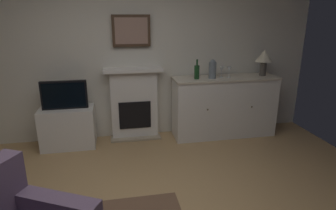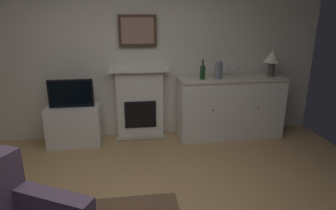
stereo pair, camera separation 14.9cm
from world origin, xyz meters
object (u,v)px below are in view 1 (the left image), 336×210
sideboard_cabinet (224,106)px  wine_glass_center (229,70)px  vase_decorative (213,69)px  fireplace_unit (134,104)px  table_lamp (264,58)px  tv_cabinet (68,127)px  framed_picture (131,31)px  tv_set (64,95)px  wine_bottle (197,72)px  wine_glass_left (222,69)px

sideboard_cabinet → wine_glass_center: bearing=-51.8°
vase_decorative → sideboard_cabinet: bearing=11.9°
fireplace_unit → wine_glass_center: wine_glass_center is taller
table_lamp → tv_cabinet: bearing=179.7°
framed_picture → tv_set: 1.31m
sideboard_cabinet → tv_cabinet: bearing=179.6°
wine_glass_center → table_lamp: bearing=3.9°
tv_cabinet → vase_decorative: bearing=-1.7°
sideboard_cabinet → tv_set: (-2.37, -0.01, 0.31)m
framed_picture → wine_bottle: bearing=-16.1°
wine_glass_center → tv_cabinet: wine_glass_center is taller
wine_glass_left → vase_decorative: 0.17m
tv_cabinet → wine_glass_left: bearing=-0.5°
framed_picture → wine_bottle: size_ratio=1.90×
wine_glass_left → vase_decorative: vase_decorative is taller
wine_glass_left → tv_cabinet: (-2.29, 0.02, -0.77)m
fireplace_unit → table_lamp: 2.12m
vase_decorative → wine_bottle: bearing=178.3°
wine_glass_center → vase_decorative: bearing=-177.6°
vase_decorative → wine_glass_center: bearing=2.4°
vase_decorative → tv_set: size_ratio=0.45×
wine_bottle → tv_cabinet: wine_bottle is taller
table_lamp → wine_glass_left: (-0.68, -0.01, -0.16)m
framed_picture → tv_set: bearing=-166.7°
wine_glass_left → fireplace_unit: bearing=172.1°
table_lamp → tv_set: table_lamp is taller
sideboard_cabinet → vase_decorative: 0.66m
wine_bottle → wine_glass_center: 0.51m
wine_bottle → wine_glass_center: (0.51, 0.00, 0.01)m
table_lamp → wine_bottle: table_lamp is taller
fireplace_unit → tv_cabinet: 1.02m
sideboard_cabinet → tv_cabinet: (-2.37, 0.02, -0.18)m
table_lamp → wine_glass_left: table_lamp is taller
wine_glass_left → vase_decorative: size_ratio=0.59×
fireplace_unit → tv_cabinet: (-0.98, -0.16, -0.26)m
wine_glass_left → wine_glass_center: 0.11m
wine_glass_left → wine_bottle: bearing=-174.7°
wine_glass_center → sideboard_cabinet: bearing=128.2°
framed_picture → wine_glass_left: size_ratio=3.33×
fireplace_unit → wine_glass_center: bearing=-8.6°
sideboard_cabinet → wine_bottle: wine_bottle is taller
tv_cabinet → tv_set: (0.00, -0.02, 0.49)m
table_lamp → vase_decorative: size_ratio=1.42×
vase_decorative → tv_cabinet: 2.27m
framed_picture → sideboard_cabinet: size_ratio=0.34×
fireplace_unit → sideboard_cabinet: bearing=-7.2°
wine_glass_left → vase_decorative: (-0.16, -0.04, 0.02)m
fireplace_unit → sideboard_cabinet: (1.39, -0.18, -0.08)m
wine_glass_center → tv_cabinet: bearing=178.7°
framed_picture → wine_glass_center: size_ratio=3.33×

